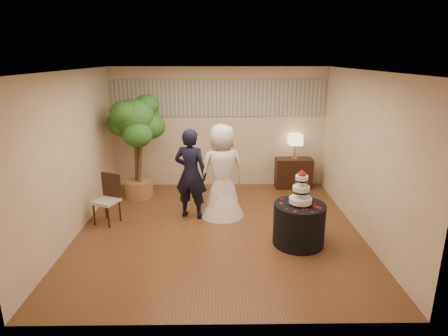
{
  "coord_description": "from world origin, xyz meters",
  "views": [
    {
      "loc": [
        0.02,
        -6.18,
        3.03
      ],
      "look_at": [
        0.1,
        0.4,
        1.05
      ],
      "focal_mm": 30.0,
      "sensor_mm": 36.0,
      "label": 1
    }
  ],
  "objects_px": {
    "bride": "(222,171)",
    "console": "(293,173)",
    "cake_table": "(299,224)",
    "side_chair": "(106,200)",
    "groom": "(191,174)",
    "table_lamp": "(295,147)",
    "ficus_tree": "(136,147)",
    "wedding_cake": "(301,188)"
  },
  "relations": [
    {
      "from": "console",
      "to": "ficus_tree",
      "type": "distance_m",
      "value": 3.69
    },
    {
      "from": "bride",
      "to": "wedding_cake",
      "type": "bearing_deg",
      "value": 116.9
    },
    {
      "from": "table_lamp",
      "to": "wedding_cake",
      "type": "bearing_deg",
      "value": -99.01
    },
    {
      "from": "table_lamp",
      "to": "ficus_tree",
      "type": "distance_m",
      "value": 3.6
    },
    {
      "from": "groom",
      "to": "wedding_cake",
      "type": "height_order",
      "value": "groom"
    },
    {
      "from": "ficus_tree",
      "to": "groom",
      "type": "bearing_deg",
      "value": -40.67
    },
    {
      "from": "bride",
      "to": "table_lamp",
      "type": "relative_size",
      "value": 3.14
    },
    {
      "from": "cake_table",
      "to": "table_lamp",
      "type": "distance_m",
      "value": 2.91
    },
    {
      "from": "groom",
      "to": "cake_table",
      "type": "height_order",
      "value": "groom"
    },
    {
      "from": "groom",
      "to": "bride",
      "type": "bearing_deg",
      "value": -156.28
    },
    {
      "from": "cake_table",
      "to": "table_lamp",
      "type": "relative_size",
      "value": 1.46
    },
    {
      "from": "cake_table",
      "to": "side_chair",
      "type": "bearing_deg",
      "value": 165.98
    },
    {
      "from": "cake_table",
      "to": "wedding_cake",
      "type": "relative_size",
      "value": 1.47
    },
    {
      "from": "table_lamp",
      "to": "ficus_tree",
      "type": "relative_size",
      "value": 0.25
    },
    {
      "from": "groom",
      "to": "bride",
      "type": "xyz_separation_m",
      "value": [
        0.59,
        0.07,
        0.04
      ]
    },
    {
      "from": "groom",
      "to": "console",
      "type": "bearing_deg",
      "value": -127.33
    },
    {
      "from": "groom",
      "to": "table_lamp",
      "type": "relative_size",
      "value": 3.02
    },
    {
      "from": "table_lamp",
      "to": "bride",
      "type": "bearing_deg",
      "value": -136.94
    },
    {
      "from": "groom",
      "to": "side_chair",
      "type": "xyz_separation_m",
      "value": [
        -1.57,
        -0.28,
        -0.41
      ]
    },
    {
      "from": "console",
      "to": "table_lamp",
      "type": "height_order",
      "value": "table_lamp"
    },
    {
      "from": "wedding_cake",
      "to": "table_lamp",
      "type": "height_order",
      "value": "table_lamp"
    },
    {
      "from": "bride",
      "to": "side_chair",
      "type": "relative_size",
      "value": 1.96
    },
    {
      "from": "table_lamp",
      "to": "ficus_tree",
      "type": "xyz_separation_m",
      "value": [
        -3.55,
        -0.6,
        0.14
      ]
    },
    {
      "from": "console",
      "to": "table_lamp",
      "type": "relative_size",
      "value": 1.47
    },
    {
      "from": "groom",
      "to": "console",
      "type": "height_order",
      "value": "groom"
    },
    {
      "from": "bride",
      "to": "wedding_cake",
      "type": "height_order",
      "value": "bride"
    },
    {
      "from": "ficus_tree",
      "to": "side_chair",
      "type": "xyz_separation_m",
      "value": [
        -0.32,
        -1.35,
        -0.68
      ]
    },
    {
      "from": "wedding_cake",
      "to": "side_chair",
      "type": "height_order",
      "value": "wedding_cake"
    },
    {
      "from": "wedding_cake",
      "to": "side_chair",
      "type": "relative_size",
      "value": 0.62
    },
    {
      "from": "table_lamp",
      "to": "groom",
      "type": "bearing_deg",
      "value": -144.05
    },
    {
      "from": "table_lamp",
      "to": "side_chair",
      "type": "height_order",
      "value": "table_lamp"
    },
    {
      "from": "wedding_cake",
      "to": "table_lamp",
      "type": "bearing_deg",
      "value": 80.99
    },
    {
      "from": "cake_table",
      "to": "side_chair",
      "type": "relative_size",
      "value": 0.91
    },
    {
      "from": "console",
      "to": "wedding_cake",
      "type": "bearing_deg",
      "value": -99.01
    },
    {
      "from": "bride",
      "to": "console",
      "type": "xyz_separation_m",
      "value": [
        1.71,
        1.6,
        -0.56
      ]
    },
    {
      "from": "side_chair",
      "to": "cake_table",
      "type": "bearing_deg",
      "value": 9.11
    },
    {
      "from": "console",
      "to": "side_chair",
      "type": "height_order",
      "value": "side_chair"
    },
    {
      "from": "bride",
      "to": "console",
      "type": "bearing_deg",
      "value": -156.4
    },
    {
      "from": "groom",
      "to": "table_lamp",
      "type": "distance_m",
      "value": 2.85
    },
    {
      "from": "groom",
      "to": "wedding_cake",
      "type": "distance_m",
      "value": 2.18
    },
    {
      "from": "cake_table",
      "to": "ficus_tree",
      "type": "xyz_separation_m",
      "value": [
        -3.11,
        2.2,
        0.79
      ]
    },
    {
      "from": "wedding_cake",
      "to": "console",
      "type": "distance_m",
      "value": 2.91
    }
  ]
}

